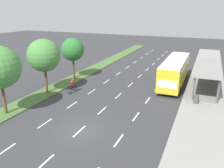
{
  "coord_description": "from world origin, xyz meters",
  "views": [
    {
      "loc": [
        9.01,
        -14.44,
        9.64
      ],
      "look_at": [
        -0.96,
        9.05,
        1.2
      ],
      "focal_mm": 36.68,
      "sensor_mm": 36.0,
      "label": 1
    }
  ],
  "objects_px": {
    "bus": "(175,69)",
    "trash_bin": "(196,99)",
    "median_tree_second": "(44,56)",
    "median_tree_third": "(73,50)",
    "cyclist": "(73,86)",
    "bus_shelter": "(210,76)"
  },
  "relations": [
    {
      "from": "median_tree_second",
      "to": "median_tree_third",
      "type": "height_order",
      "value": "median_tree_second"
    },
    {
      "from": "trash_bin",
      "to": "median_tree_second",
      "type": "bearing_deg",
      "value": -169.03
    },
    {
      "from": "bus_shelter",
      "to": "bus",
      "type": "distance_m",
      "value": 4.36
    },
    {
      "from": "bus_shelter",
      "to": "bus",
      "type": "relative_size",
      "value": 0.92
    },
    {
      "from": "median_tree_third",
      "to": "trash_bin",
      "type": "height_order",
      "value": "median_tree_third"
    },
    {
      "from": "bus",
      "to": "median_tree_third",
      "type": "xyz_separation_m",
      "value": [
        -13.67,
        -3.06,
        2.13
      ]
    },
    {
      "from": "median_tree_second",
      "to": "median_tree_third",
      "type": "relative_size",
      "value": 1.11
    },
    {
      "from": "bus",
      "to": "median_tree_third",
      "type": "bearing_deg",
      "value": -167.39
    },
    {
      "from": "median_tree_second",
      "to": "trash_bin",
      "type": "height_order",
      "value": "median_tree_second"
    },
    {
      "from": "median_tree_second",
      "to": "bus_shelter",
      "type": "bearing_deg",
      "value": 25.75
    },
    {
      "from": "cyclist",
      "to": "median_tree_third",
      "type": "bearing_deg",
      "value": 120.47
    },
    {
      "from": "bus",
      "to": "median_tree_third",
      "type": "relative_size",
      "value": 1.98
    },
    {
      "from": "cyclist",
      "to": "median_tree_second",
      "type": "height_order",
      "value": "median_tree_second"
    },
    {
      "from": "cyclist",
      "to": "trash_bin",
      "type": "height_order",
      "value": "cyclist"
    },
    {
      "from": "bus",
      "to": "trash_bin",
      "type": "xyz_separation_m",
      "value": [
        3.2,
        -6.16,
        -1.49
      ]
    },
    {
      "from": "bus",
      "to": "cyclist",
      "type": "relative_size",
      "value": 6.2
    },
    {
      "from": "bus_shelter",
      "to": "median_tree_third",
      "type": "bearing_deg",
      "value": -172.91
    },
    {
      "from": "median_tree_second",
      "to": "median_tree_third",
      "type": "distance_m",
      "value": 6.35
    },
    {
      "from": "bus",
      "to": "trash_bin",
      "type": "relative_size",
      "value": 13.28
    },
    {
      "from": "bus_shelter",
      "to": "trash_bin",
      "type": "xyz_separation_m",
      "value": [
        -1.08,
        -5.33,
        -1.29
      ]
    },
    {
      "from": "bus",
      "to": "trash_bin",
      "type": "bearing_deg",
      "value": -62.55
    },
    {
      "from": "bus_shelter",
      "to": "median_tree_second",
      "type": "height_order",
      "value": "median_tree_second"
    }
  ]
}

